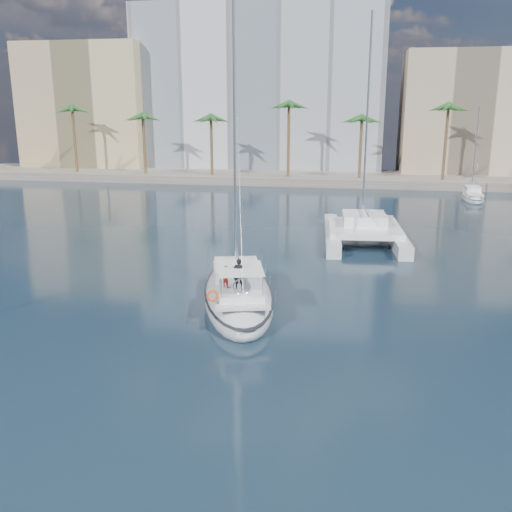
# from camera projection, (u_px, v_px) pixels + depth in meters

# --- Properties ---
(ground) EXTENTS (160.00, 160.00, 0.00)m
(ground) POSITION_uv_depth(u_px,v_px,m) (257.00, 322.00, 32.12)
(ground) COLOR black
(ground) RESTS_ON ground
(quay) EXTENTS (120.00, 14.00, 1.20)m
(quay) POSITION_uv_depth(u_px,v_px,m) (324.00, 178.00, 89.99)
(quay) COLOR gray
(quay) RESTS_ON ground
(building_modern) EXTENTS (42.00, 16.00, 28.00)m
(building_modern) POSITION_uv_depth(u_px,v_px,m) (261.00, 92.00, 99.96)
(building_modern) COLOR silver
(building_modern) RESTS_ON ground
(building_tan_left) EXTENTS (22.00, 14.00, 22.00)m
(building_tan_left) POSITION_uv_depth(u_px,v_px,m) (93.00, 109.00, 101.99)
(building_tan_left) COLOR tan
(building_tan_left) RESTS_ON ground
(building_beige) EXTENTS (20.00, 14.00, 20.00)m
(building_beige) POSITION_uv_depth(u_px,v_px,m) (465.00, 116.00, 92.42)
(building_beige) COLOR tan
(building_beige) RESTS_ON ground
(palm_left) EXTENTS (3.60, 3.60, 12.30)m
(palm_left) POSITION_uv_depth(u_px,v_px,m) (107.00, 115.00, 89.41)
(palm_left) COLOR brown
(palm_left) RESTS_ON ground
(palm_centre) EXTENTS (3.60, 3.60, 12.30)m
(palm_centre) POSITION_uv_depth(u_px,v_px,m) (324.00, 115.00, 83.68)
(palm_centre) COLOR brown
(palm_centre) RESTS_ON ground
(main_sloop) EXTENTS (7.41, 13.79, 19.53)m
(main_sloop) POSITION_uv_depth(u_px,v_px,m) (238.00, 294.00, 35.11)
(main_sloop) COLOR silver
(main_sloop) RESTS_ON ground
(catamaran) EXTENTS (7.72, 14.01, 19.58)m
(catamaran) POSITION_uv_depth(u_px,v_px,m) (364.00, 228.00, 50.75)
(catamaran) COLOR silver
(catamaran) RESTS_ON ground
(seagull) EXTENTS (1.19, 0.51, 0.22)m
(seagull) POSITION_uv_depth(u_px,v_px,m) (228.00, 283.00, 35.75)
(seagull) COLOR silver
(seagull) RESTS_ON ground
(moored_yacht_a) EXTENTS (3.37, 9.52, 11.90)m
(moored_yacht_a) POSITION_uv_depth(u_px,v_px,m) (472.00, 199.00, 73.46)
(moored_yacht_a) COLOR silver
(moored_yacht_a) RESTS_ON ground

